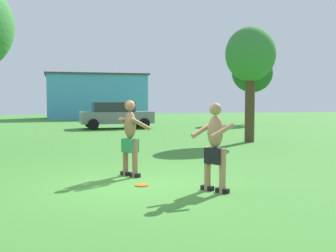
{
  "coord_description": "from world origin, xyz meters",
  "views": [
    {
      "loc": [
        -1.62,
        -8.37,
        1.78
      ],
      "look_at": [
        0.66,
        -0.07,
        1.21
      ],
      "focal_mm": 43.74,
      "sensor_mm": 36.0,
      "label": 1
    }
  ],
  "objects_px": {
    "player_with_cap": "(130,134)",
    "tree_left_field": "(250,57)",
    "player_in_black": "(215,145)",
    "frisbee": "(142,185)",
    "tree_behind_players": "(252,73)",
    "car_gray_mid_lot": "(116,115)"
  },
  "relations": [
    {
      "from": "player_with_cap",
      "to": "tree_left_field",
      "type": "relative_size",
      "value": 0.37
    },
    {
      "from": "player_with_cap",
      "to": "tree_behind_players",
      "type": "relative_size",
      "value": 0.35
    },
    {
      "from": "tree_left_field",
      "to": "player_in_black",
      "type": "bearing_deg",
      "value": -120.59
    },
    {
      "from": "player_in_black",
      "to": "frisbee",
      "type": "relative_size",
      "value": 6.14
    },
    {
      "from": "tree_left_field",
      "to": "tree_behind_players",
      "type": "xyz_separation_m",
      "value": [
        5.77,
        11.18,
        0.09
      ]
    },
    {
      "from": "car_gray_mid_lot",
      "to": "tree_behind_players",
      "type": "relative_size",
      "value": 0.86
    },
    {
      "from": "tree_left_field",
      "to": "tree_behind_players",
      "type": "relative_size",
      "value": 0.94
    },
    {
      "from": "tree_left_field",
      "to": "player_with_cap",
      "type": "bearing_deg",
      "value": -134.8
    },
    {
      "from": "player_with_cap",
      "to": "tree_behind_players",
      "type": "bearing_deg",
      "value": 55.6
    },
    {
      "from": "player_with_cap",
      "to": "frisbee",
      "type": "distance_m",
      "value": 1.45
    },
    {
      "from": "frisbee",
      "to": "car_gray_mid_lot",
      "type": "relative_size",
      "value": 0.06
    },
    {
      "from": "car_gray_mid_lot",
      "to": "tree_left_field",
      "type": "bearing_deg",
      "value": -65.39
    },
    {
      "from": "player_with_cap",
      "to": "frisbee",
      "type": "height_order",
      "value": "player_with_cap"
    },
    {
      "from": "frisbee",
      "to": "car_gray_mid_lot",
      "type": "height_order",
      "value": "car_gray_mid_lot"
    },
    {
      "from": "tree_left_field",
      "to": "frisbee",
      "type": "bearing_deg",
      "value": -129.94
    },
    {
      "from": "player_with_cap",
      "to": "car_gray_mid_lot",
      "type": "relative_size",
      "value": 0.41
    },
    {
      "from": "player_in_black",
      "to": "frisbee",
      "type": "height_order",
      "value": "player_in_black"
    },
    {
      "from": "player_in_black",
      "to": "car_gray_mid_lot",
      "type": "bearing_deg",
      "value": 88.19
    },
    {
      "from": "player_with_cap",
      "to": "player_in_black",
      "type": "xyz_separation_m",
      "value": [
        1.28,
        -1.99,
        -0.07
      ]
    },
    {
      "from": "frisbee",
      "to": "car_gray_mid_lot",
      "type": "distance_m",
      "value": 16.57
    },
    {
      "from": "tree_behind_players",
      "to": "tree_left_field",
      "type": "bearing_deg",
      "value": -117.3
    },
    {
      "from": "frisbee",
      "to": "tree_behind_players",
      "type": "bearing_deg",
      "value": 57.3
    }
  ]
}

